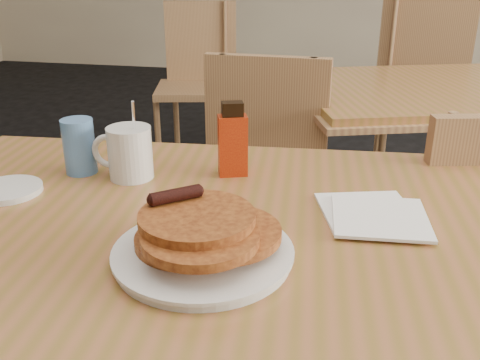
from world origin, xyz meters
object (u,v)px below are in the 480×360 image
Objects in this scene: neighbor_table at (453,96)px; syrup_bottle at (233,142)px; chair_neighbor_far at (423,80)px; main_table at (203,240)px; chair_wall_extra at (197,69)px; blue_tumbler at (79,146)px; coffee_mug at (129,152)px; pancake_plate at (203,242)px; chair_main_far at (260,174)px.

neighbor_table is 8.62× the size of syrup_bottle.
chair_neighbor_far is (-0.02, 0.72, -0.10)m from neighbor_table.
main_table is 0.97× the size of neighbor_table.
chair_wall_extra is at bearing 141.88° from neighbor_table.
blue_tumbler is at bearing -131.13° from neighbor_table.
chair_wall_extra reaches higher than main_table.
coffee_mug reaches higher than main_table.
syrup_bottle is at bearing 9.62° from blue_tumbler.
pancake_plate reaches higher than neighbor_table.
chair_main_far is at bearing 62.58° from blue_tumbler.
neighbor_table is 7.93× the size of coffee_mug.
neighbor_table is 1.44m from blue_tumbler.
chair_wall_extra reaches higher than pancake_plate.
chair_wall_extra is 3.31× the size of pancake_plate.
syrup_bottle is 1.34× the size of blue_tumbler.
main_table is at bearing -86.66° from chair_wall_extra.
chair_wall_extra reaches higher than neighbor_table.
chair_main_far is 0.91m from pancake_plate.
blue_tumbler is at bearing 170.20° from syrup_bottle.
chair_neighbor_far is 1.08× the size of chair_wall_extra.
blue_tumbler reaches higher than main_table.
main_table and neighbor_table have the same top height.
main_table is 1.32× the size of chair_neighbor_far.
chair_neighbor_far is at bearing 65.51° from chair_main_far.
chair_main_far is 5.14× the size of coffee_mug.
blue_tumbler is at bearing -178.60° from coffee_mug.
chair_wall_extra is 5.39× the size of coffee_mug.
syrup_bottle reaches higher than main_table.
chair_wall_extra is (-1.29, 1.01, -0.14)m from neighbor_table.
pancake_plate is at bearing -92.70° from chair_neighbor_far.
syrup_bottle is (0.03, -0.53, 0.29)m from chair_main_far.
syrup_bottle is 0.33m from blue_tumbler.
pancake_plate is at bearing -46.24° from coffee_mug.
chair_wall_extra is (-0.65, 1.51, 0.03)m from chair_main_far.
coffee_mug is (-0.83, -1.08, 0.10)m from neighbor_table.
chair_neighbor_far is 2.18m from pancake_plate.
main_table is at bearing -94.58° from chair_neighbor_far.
neighbor_table is 11.58× the size of blue_tumbler.
coffee_mug is (-0.19, -0.59, 0.27)m from chair_main_far.
neighbor_table is 1.36× the size of chair_neighbor_far.
chair_main_far reaches higher than pancake_plate.
pancake_plate is at bearing -39.69° from blue_tumbler.
pancake_plate is 0.47m from blue_tumbler.
pancake_plate is 1.63× the size of coffee_mug.
blue_tumbler is at bearing -93.74° from chair_wall_extra.
coffee_mug is at bearing -2.63° from blue_tumbler.
blue_tumbler is at bearing 152.03° from main_table.
neighbor_table is 1.47× the size of chair_wall_extra.
syrup_bottle is at bearing -84.81° from chair_wall_extra.
chair_neighbor_far is at bearing 73.16° from main_table.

